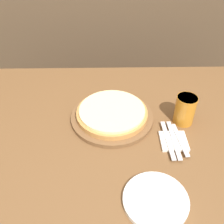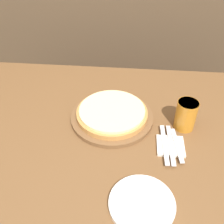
{
  "view_description": "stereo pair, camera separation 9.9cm",
  "coord_description": "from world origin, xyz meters",
  "px_view_note": "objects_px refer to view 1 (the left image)",
  "views": [
    {
      "loc": [
        -0.07,
        -0.83,
        1.52
      ],
      "look_at": [
        -0.06,
        0.08,
        0.77
      ],
      "focal_mm": 42.0,
      "sensor_mm": 36.0,
      "label": 1
    },
    {
      "loc": [
        0.03,
        -0.82,
        1.52
      ],
      "look_at": [
        -0.06,
        0.08,
        0.77
      ],
      "focal_mm": 42.0,
      "sensor_mm": 36.0,
      "label": 2
    }
  ],
  "objects_px": {
    "beer_glass": "(185,109)",
    "spoon": "(180,140)",
    "fork": "(168,140)",
    "dinner_knife": "(174,140)",
    "pizza_on_board": "(112,114)",
    "dinner_plate": "(156,200)"
  },
  "relations": [
    {
      "from": "beer_glass",
      "to": "spoon",
      "type": "bearing_deg",
      "value": -107.73
    },
    {
      "from": "dinner_plate",
      "to": "spoon",
      "type": "height_order",
      "value": "dinner_plate"
    },
    {
      "from": "pizza_on_board",
      "to": "dinner_plate",
      "type": "xyz_separation_m",
      "value": [
        0.14,
        -0.42,
        -0.02
      ]
    },
    {
      "from": "beer_glass",
      "to": "dinner_knife",
      "type": "distance_m",
      "value": 0.16
    },
    {
      "from": "pizza_on_board",
      "to": "fork",
      "type": "relative_size",
      "value": 1.7
    },
    {
      "from": "dinner_knife",
      "to": "spoon",
      "type": "relative_size",
      "value": 1.17
    },
    {
      "from": "dinner_plate",
      "to": "fork",
      "type": "height_order",
      "value": "dinner_plate"
    },
    {
      "from": "beer_glass",
      "to": "fork",
      "type": "relative_size",
      "value": 0.61
    },
    {
      "from": "beer_glass",
      "to": "fork",
      "type": "bearing_deg",
      "value": -125.27
    },
    {
      "from": "pizza_on_board",
      "to": "dinner_knife",
      "type": "relative_size",
      "value": 1.7
    },
    {
      "from": "pizza_on_board",
      "to": "fork",
      "type": "distance_m",
      "value": 0.27
    },
    {
      "from": "fork",
      "to": "dinner_knife",
      "type": "distance_m",
      "value": 0.02
    },
    {
      "from": "fork",
      "to": "spoon",
      "type": "distance_m",
      "value": 0.05
    },
    {
      "from": "pizza_on_board",
      "to": "dinner_plate",
      "type": "bearing_deg",
      "value": -71.98
    },
    {
      "from": "dinner_knife",
      "to": "beer_glass",
      "type": "bearing_deg",
      "value": 62.82
    },
    {
      "from": "pizza_on_board",
      "to": "spoon",
      "type": "bearing_deg",
      "value": -28.67
    },
    {
      "from": "pizza_on_board",
      "to": "dinner_plate",
      "type": "distance_m",
      "value": 0.45
    },
    {
      "from": "fork",
      "to": "dinner_knife",
      "type": "relative_size",
      "value": 1.0
    },
    {
      "from": "fork",
      "to": "beer_glass",
      "type": "bearing_deg",
      "value": 54.73
    },
    {
      "from": "dinner_plate",
      "to": "fork",
      "type": "bearing_deg",
      "value": 71.7
    },
    {
      "from": "pizza_on_board",
      "to": "beer_glass",
      "type": "xyz_separation_m",
      "value": [
        0.32,
        -0.02,
        0.05
      ]
    },
    {
      "from": "fork",
      "to": "dinner_plate",
      "type": "bearing_deg",
      "value": -108.3
    }
  ]
}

